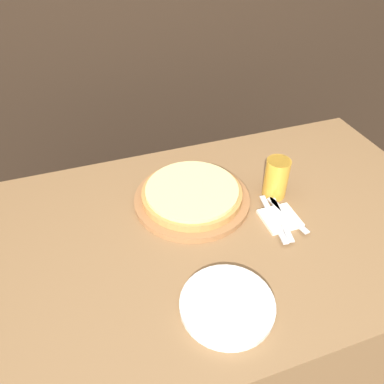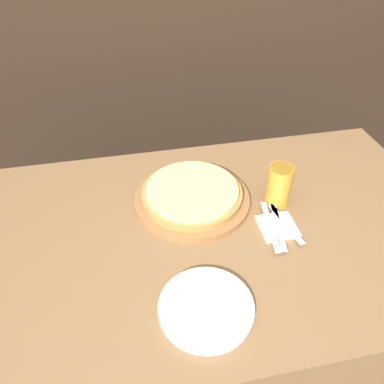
# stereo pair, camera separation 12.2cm
# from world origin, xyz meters

# --- Properties ---
(ground_plane) EXTENTS (12.00, 12.00, 0.00)m
(ground_plane) POSITION_xyz_m (0.00, 0.00, 0.00)
(ground_plane) COLOR #473828
(dining_table) EXTENTS (1.54, 0.92, 0.76)m
(dining_table) POSITION_xyz_m (0.00, 0.00, 0.38)
(dining_table) COLOR olive
(dining_table) RESTS_ON ground_plane
(pizza_on_board) EXTENTS (0.38, 0.38, 0.06)m
(pizza_on_board) POSITION_xyz_m (-0.04, 0.14, 0.79)
(pizza_on_board) COLOR #99663D
(pizza_on_board) RESTS_ON dining_table
(beer_glass) EXTENTS (0.08, 0.08, 0.14)m
(beer_glass) POSITION_xyz_m (0.23, 0.08, 0.84)
(beer_glass) COLOR gold
(beer_glass) RESTS_ON dining_table
(dinner_plate) EXTENTS (0.24, 0.24, 0.02)m
(dinner_plate) POSITION_xyz_m (-0.09, -0.27, 0.77)
(dinner_plate) COLOR silver
(dinner_plate) RESTS_ON dining_table
(napkin_stack) EXTENTS (0.11, 0.11, 0.01)m
(napkin_stack) POSITION_xyz_m (0.19, -0.04, 0.77)
(napkin_stack) COLOR silver
(napkin_stack) RESTS_ON dining_table
(fork) EXTENTS (0.05, 0.22, 0.00)m
(fork) POSITION_xyz_m (0.16, -0.04, 0.78)
(fork) COLOR silver
(fork) RESTS_ON napkin_stack
(dinner_knife) EXTENTS (0.06, 0.22, 0.00)m
(dinner_knife) POSITION_xyz_m (0.19, -0.04, 0.78)
(dinner_knife) COLOR silver
(dinner_knife) RESTS_ON napkin_stack
(spoon) EXTENTS (0.05, 0.18, 0.00)m
(spoon) POSITION_xyz_m (0.21, -0.04, 0.78)
(spoon) COLOR silver
(spoon) RESTS_ON napkin_stack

